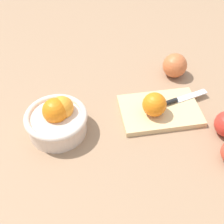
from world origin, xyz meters
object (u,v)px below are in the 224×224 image
Objects in this scene: bowl at (57,119)px; orange_on_board at (154,104)px; cutting_board at (160,111)px; knife at (179,99)px; apple_back_right at (175,65)px.

orange_on_board is (0.28, -0.05, 0.01)m from bowl.
orange_on_board is (-0.03, -0.01, 0.04)m from cutting_board.
knife is at bearing -4.87° from bowl.
orange_on_board is 0.86× the size of apple_back_right.
bowl is 0.31m from cutting_board.
knife is (0.38, -0.03, -0.02)m from bowl.
cutting_board is at bearing 17.54° from orange_on_board.
bowl is at bearing 175.13° from knife.
bowl is 2.14× the size of apple_back_right.
bowl is 2.49× the size of orange_on_board.
orange_on_board reaches higher than apple_back_right.
bowl is 0.38m from knife.
bowl reaches higher than cutting_board.
cutting_board is 2.89× the size of apple_back_right.
cutting_board is at bearing -171.22° from knife.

